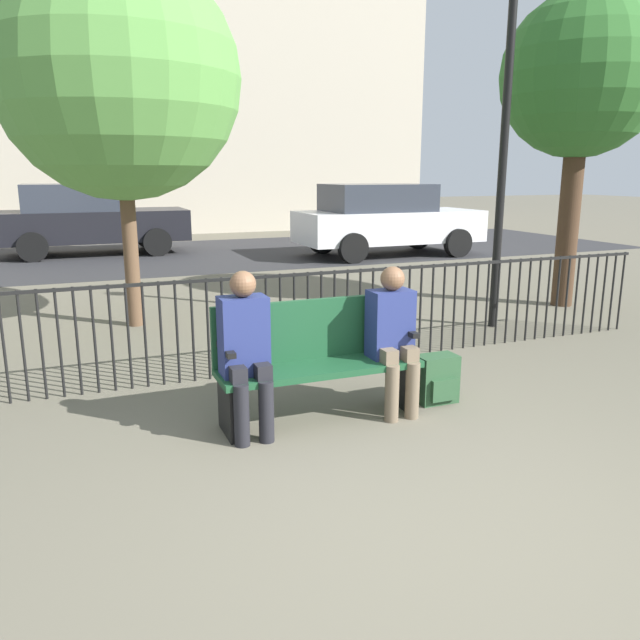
% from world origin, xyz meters
% --- Properties ---
extents(ground_plane, '(80.00, 80.00, 0.00)m').
position_xyz_m(ground_plane, '(0.00, 0.00, 0.00)').
color(ground_plane, '#605B4C').
extents(park_bench, '(1.57, 0.45, 0.92)m').
position_xyz_m(park_bench, '(0.00, 1.75, 0.49)').
color(park_bench, '#194728').
rests_on(park_bench, ground).
extents(seated_person_0, '(0.34, 0.39, 1.21)m').
position_xyz_m(seated_person_0, '(-0.59, 1.62, 0.67)').
color(seated_person_0, black).
rests_on(seated_person_0, ground).
extents(seated_person_1, '(0.34, 0.39, 1.17)m').
position_xyz_m(seated_person_1, '(0.60, 1.62, 0.65)').
color(seated_person_1, brown).
rests_on(seated_person_1, ground).
extents(backpack, '(0.33, 0.24, 0.40)m').
position_xyz_m(backpack, '(1.05, 1.67, 0.20)').
color(backpack, '#284C2D').
rests_on(backpack, ground).
extents(fence_railing, '(9.01, 0.03, 0.95)m').
position_xyz_m(fence_railing, '(-0.02, 2.97, 0.56)').
color(fence_railing, black).
rests_on(fence_railing, ground).
extents(tree_0, '(2.81, 2.81, 4.35)m').
position_xyz_m(tree_0, '(-0.99, 5.40, 2.94)').
color(tree_0, brown).
rests_on(tree_0, ground).
extents(tree_1, '(2.16, 2.16, 4.22)m').
position_xyz_m(tree_1, '(4.86, 4.36, 3.10)').
color(tree_1, '#422D1E').
rests_on(tree_1, ground).
extents(lamp_post, '(0.28, 0.28, 4.15)m').
position_xyz_m(lamp_post, '(3.14, 3.68, 2.70)').
color(lamp_post, black).
rests_on(lamp_post, ground).
extents(street_surface, '(24.00, 6.00, 0.01)m').
position_xyz_m(street_surface, '(0.00, 12.00, 0.00)').
color(street_surface, '#2B2B2D').
rests_on(street_surface, ground).
extents(parked_car_0, '(4.20, 1.94, 1.62)m').
position_xyz_m(parked_car_0, '(5.07, 10.21, 0.84)').
color(parked_car_0, silver).
rests_on(parked_car_0, ground).
extents(parked_car_1, '(4.20, 1.94, 1.62)m').
position_xyz_m(parked_car_1, '(-1.20, 12.95, 0.84)').
color(parked_car_1, black).
rests_on(parked_car_1, ground).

